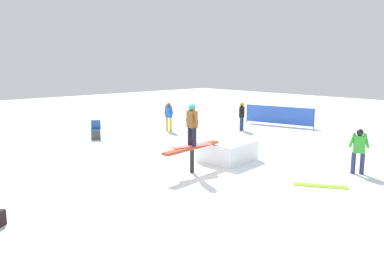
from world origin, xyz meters
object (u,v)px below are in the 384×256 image
bystander_blue (169,115)px  folding_chair (96,130)px  rail_feature (192,150)px  bystander_green (359,149)px  loose_snowboard_lime (320,186)px  bystander_black (242,115)px  main_rider_on_rail (192,125)px

bystander_blue → folding_chair: (3.84, -0.70, -0.42)m
rail_feature → bystander_green: size_ratio=1.70×
bystander_blue → folding_chair: 3.93m
bystander_green → bystander_blue: (-0.47, -10.08, 0.02)m
rail_feature → bystander_blue: (-4.26, -6.36, 0.10)m
rail_feature → loose_snowboard_lime: (-1.78, 3.54, -0.72)m
bystander_blue → loose_snowboard_lime: size_ratio=0.99×
bystander_black → folding_chair: bearing=-49.4°
bystander_green → loose_snowboard_lime: (2.01, -0.18, -0.81)m
main_rider_on_rail → loose_snowboard_lime: main_rider_on_rail is taller
bystander_blue → loose_snowboard_lime: bystander_blue is taller
main_rider_on_rail → bystander_blue: 7.69m
rail_feature → bystander_blue: size_ratio=1.67×
bystander_blue → folding_chair: bystander_blue is taller
main_rider_on_rail → folding_chair: size_ratio=1.60×
folding_chair → bystander_black: bearing=8.4°
bystander_black → bystander_blue: (2.92, -2.48, 0.00)m
bystander_black → folding_chair: bystander_black is taller
rail_feature → loose_snowboard_lime: 4.03m
bystander_blue → bystander_black: bearing=-138.7°
bystander_green → loose_snowboard_lime: bearing=52.1°
rail_feature → bystander_blue: bystander_blue is taller
folding_chair → bystander_green: bearing=-39.0°
bystander_black → bystander_green: bearing=41.8°
rail_feature → bystander_green: bearing=129.3°
bystander_blue → loose_snowboard_lime: 10.24m
main_rider_on_rail → folding_chair: 7.17m
main_rider_on_rail → bystander_black: bearing=-138.6°
loose_snowboard_lime → bystander_green: bearing=51.9°
rail_feature → bystander_black: size_ratio=1.68×
main_rider_on_rail → loose_snowboard_lime: (-1.78, 3.54, -1.55)m
rail_feature → bystander_blue: 7.65m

